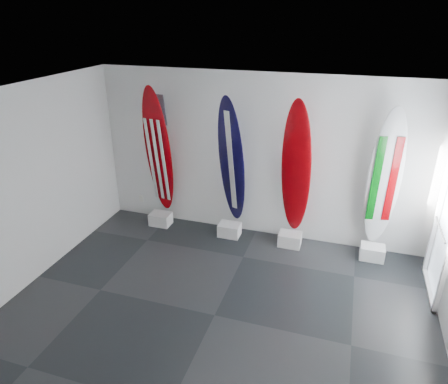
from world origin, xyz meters
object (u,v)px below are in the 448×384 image
(surfboard_navy, at_px, (232,162))
(surfboard_swiss, at_px, (296,169))
(surfboard_usa, at_px, (158,152))
(surfboard_italy, at_px, (384,179))

(surfboard_navy, height_order, surfboard_swiss, surfboard_swiss)
(surfboard_usa, height_order, surfboard_swiss, surfboard_usa)
(surfboard_swiss, xyz_separation_m, surfboard_italy, (1.42, 0.00, -0.02))
(surfboard_usa, height_order, surfboard_italy, surfboard_usa)
(surfboard_navy, bearing_deg, surfboard_swiss, 20.36)
(surfboard_navy, relative_size, surfboard_italy, 1.02)
(surfboard_italy, bearing_deg, surfboard_navy, 168.85)
(surfboard_swiss, height_order, surfboard_italy, surfboard_swiss)
(surfboard_usa, relative_size, surfboard_navy, 1.03)
(surfboard_swiss, bearing_deg, surfboard_navy, -163.39)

